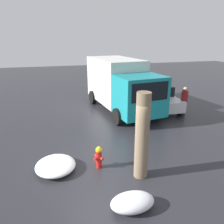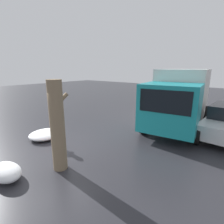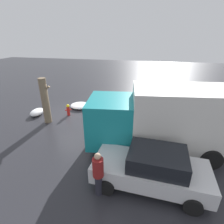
{
  "view_description": "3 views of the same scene",
  "coord_description": "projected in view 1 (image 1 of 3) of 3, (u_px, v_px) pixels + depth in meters",
  "views": [
    {
      "loc": [
        -6.62,
        1.37,
        4.42
      ],
      "look_at": [
        2.64,
        -1.22,
        1.11
      ],
      "focal_mm": 35.0,
      "sensor_mm": 36.0,
      "label": 1
    },
    {
      "loc": [
        -3.8,
        -5.76,
        3.2
      ],
      "look_at": [
        2.28,
        -0.89,
        1.24
      ],
      "focal_mm": 28.0,
      "sensor_mm": 36.0,
      "label": 2
    },
    {
      "loc": [
        5.42,
        -10.29,
        5.19
      ],
      "look_at": [
        3.54,
        -1.84,
        1.37
      ],
      "focal_mm": 28.0,
      "sensor_mm": 36.0,
      "label": 3
    }
  ],
  "objects": [
    {
      "name": "ground_plane",
      "position": [
        99.0,
        167.0,
        7.82
      ],
      "size": [
        60.0,
        60.0,
        0.0
      ],
      "primitive_type": "plane",
      "color": "#28282D"
    },
    {
      "name": "fire_hydrant",
      "position": [
        99.0,
        157.0,
        7.67
      ],
      "size": [
        0.4,
        0.34,
        0.83
      ],
      "rotation": [
        0.0,
        0.0,
        2.1
      ],
      "color": "red",
      "rests_on": "ground_plane"
    },
    {
      "name": "tree_trunk",
      "position": [
        142.0,
        136.0,
        6.89
      ],
      "size": [
        0.68,
        0.45,
        2.88
      ],
      "color": "#7F6B51",
      "rests_on": "ground_plane"
    },
    {
      "name": "delivery_truck",
      "position": [
        121.0,
        84.0,
        13.51
      ],
      "size": [
        6.69,
        3.31,
        3.14
      ],
      "rotation": [
        0.0,
        0.0,
        1.7
      ],
      "color": "teal",
      "rests_on": "ground_plane"
    },
    {
      "name": "pedestrian",
      "position": [
        184.0,
        100.0,
        12.65
      ],
      "size": [
        0.38,
        0.38,
        1.74
      ],
      "rotation": [
        0.0,
        0.0,
        0.3
      ],
      "color": "#23232D",
      "rests_on": "ground_plane"
    },
    {
      "name": "parked_car",
      "position": [
        157.0,
        97.0,
        14.11
      ],
      "size": [
        4.25,
        2.11,
        1.53
      ],
      "rotation": [
        0.0,
        0.0,
        1.52
      ],
      "color": "silver",
      "rests_on": "ground_plane"
    },
    {
      "name": "snow_pile_by_hydrant",
      "position": [
        56.0,
        165.0,
        7.61
      ],
      "size": [
        1.49,
        1.38,
        0.36
      ],
      "color": "white",
      "rests_on": "ground_plane"
    },
    {
      "name": "snow_pile_curbside",
      "position": [
        132.0,
        202.0,
        5.86
      ],
      "size": [
        0.76,
        1.22,
        0.43
      ],
      "color": "white",
      "rests_on": "ground_plane"
    }
  ]
}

